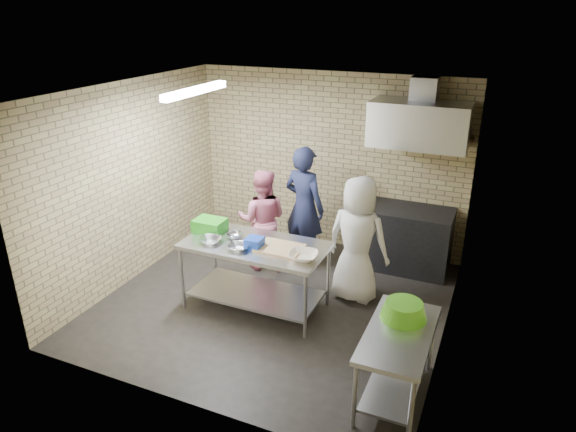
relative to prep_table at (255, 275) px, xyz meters
The scene contains 26 objects.
floor 0.51m from the prep_table, 42.22° to the left, with size 4.20×4.20×0.00m, color black.
ceiling 2.27m from the prep_table, 42.22° to the left, with size 4.20×4.20×0.00m, color black.
back_wall 2.36m from the prep_table, 85.10° to the left, with size 4.20×0.06×2.70m, color tan.
front_wall 2.05m from the prep_table, 84.20° to the right, with size 4.20×0.06×2.70m, color tan.
left_wall 2.13m from the prep_table, behind, with size 0.06×4.00×2.70m, color tan.
right_wall 2.47m from the prep_table, ahead, with size 0.06×4.00×2.70m, color tan.
prep_table is the anchor object (origin of this frame).
side_counter 2.19m from the prep_table, 25.12° to the right, with size 0.60×1.20×0.75m, color silver.
stove 2.38m from the prep_table, 49.82° to the left, with size 1.20×0.70×0.90m, color black.
range_hood 2.93m from the prep_table, 50.58° to the left, with size 1.30×0.60×0.60m, color silver.
hood_duct 3.30m from the prep_table, 52.73° to the left, with size 0.35×0.30×0.30m, color #A5A8AD.
wall_shelf 3.13m from the prep_table, 48.27° to the left, with size 0.80×0.20×0.04m, color #3F2B19.
fluorescent_fixture 2.35m from the prep_table, 168.29° to the left, with size 0.10×1.25×0.08m, color white.
green_crate 0.88m from the prep_table, behind, with size 0.39×0.29×0.16m, color #26931B.
blue_tub 0.51m from the prep_table, 63.43° to the right, with size 0.20×0.20×0.13m, color #1840B9.
cutting_board 0.57m from the prep_table, ahead, with size 0.54×0.41×0.03m, color tan.
mixing_bowl_a 0.72m from the prep_table, 158.20° to the right, with size 0.27×0.27×0.07m, color silver.
mixing_bowl_b 0.56m from the prep_table, behind, with size 0.21×0.21×0.07m, color #ABAEB2.
mixing_bowl_c 0.53m from the prep_table, 114.44° to the right, with size 0.25×0.25×0.06m, color silver.
ceramic_bowl 0.86m from the prep_table, 12.09° to the right, with size 0.34×0.34×0.08m, color beige.
green_basin 2.12m from the prep_table, 19.11° to the right, with size 0.46×0.46×0.17m, color #59C626, non-canonical shape.
bottle_red 3.05m from the prep_table, 52.39° to the left, with size 0.07×0.07×0.18m, color #B22619.
bottle_green 3.27m from the prep_table, 46.03° to the left, with size 0.06×0.06×0.15m, color green.
man_navy 1.41m from the prep_table, 84.79° to the left, with size 0.65×0.43×1.79m, color black.
woman_pink 1.12m from the prep_table, 111.10° to the left, with size 0.72×0.56×1.48m, color #D8728F.
woman_white 1.36m from the prep_table, 32.65° to the left, with size 0.81×0.53×1.66m, color silver.
Camera 1 is at (2.45, -5.22, 3.59)m, focal length 32.22 mm.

